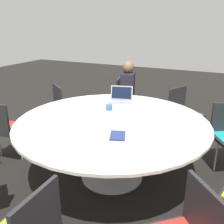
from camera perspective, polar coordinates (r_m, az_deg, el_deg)
name	(u,v)px	position (r m, az deg, el deg)	size (l,w,h in m)	color
ground_plane	(112,176)	(3.26, 0.00, -14.35)	(16.00, 16.00, 0.00)	black
conference_table	(112,129)	(2.94, 0.00, -3.83)	(2.23, 2.23, 0.76)	#B7B7BC
chair_0	(125,96)	(4.69, 3.09, 3.58)	(0.54, 0.52, 0.87)	#262628
chair_1	(66,105)	(4.28, -10.56, 1.66)	(0.60, 0.60, 0.87)	#262628
chair_2	(3,125)	(3.67, -23.60, -2.80)	(0.47, 0.49, 0.87)	#262628
chair_8	(183,110)	(4.10, 15.92, 0.42)	(0.57, 0.57, 0.87)	#262628
person_0	(129,90)	(4.40, 3.82, 5.07)	(0.41, 0.32, 1.22)	#231E28
laptop	(121,98)	(3.58, 2.09, 3.30)	(0.30, 0.36, 0.21)	#99999E
spiral_notebook	(118,136)	(2.49, 1.31, -5.42)	(0.25, 0.21, 0.02)	navy
coffee_cup	(109,107)	(3.22, -0.66, 1.10)	(0.09, 0.09, 0.08)	#33669E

